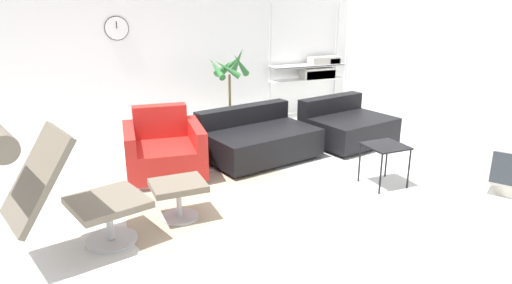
{
  "coord_description": "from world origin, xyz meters",
  "views": [
    {
      "loc": [
        -1.54,
        -4.15,
        2.02
      ],
      "look_at": [
        0.27,
        0.04,
        0.55
      ],
      "focal_mm": 32.0,
      "sensor_mm": 36.0,
      "label": 1
    }
  ],
  "objects_px": {
    "armchair_red": "(164,152)",
    "couch_low": "(258,140)",
    "shelf_unit": "(316,69)",
    "couch_second": "(346,127)",
    "side_table": "(385,150)",
    "ottoman": "(178,191)",
    "potted_plant": "(230,97)",
    "lounge_chair": "(54,180)"
  },
  "relations": [
    {
      "from": "armchair_red",
      "to": "potted_plant",
      "type": "distance_m",
      "value": 1.94
    },
    {
      "from": "potted_plant",
      "to": "shelf_unit",
      "type": "relative_size",
      "value": 0.68
    },
    {
      "from": "ottoman",
      "to": "side_table",
      "type": "height_order",
      "value": "side_table"
    },
    {
      "from": "lounge_chair",
      "to": "side_table",
      "type": "relative_size",
      "value": 2.65
    },
    {
      "from": "ottoman",
      "to": "couch_second",
      "type": "height_order",
      "value": "couch_second"
    },
    {
      "from": "couch_second",
      "to": "lounge_chair",
      "type": "bearing_deg",
      "value": 11.28
    },
    {
      "from": "ottoman",
      "to": "potted_plant",
      "type": "xyz_separation_m",
      "value": [
        1.45,
        2.54,
        0.27
      ]
    },
    {
      "from": "lounge_chair",
      "to": "potted_plant",
      "type": "bearing_deg",
      "value": 122.65
    },
    {
      "from": "ottoman",
      "to": "couch_second",
      "type": "bearing_deg",
      "value": 25.61
    },
    {
      "from": "couch_low",
      "to": "side_table",
      "type": "bearing_deg",
      "value": 112.16
    },
    {
      "from": "armchair_red",
      "to": "couch_second",
      "type": "height_order",
      "value": "armchair_red"
    },
    {
      "from": "side_table",
      "to": "couch_second",
      "type": "bearing_deg",
      "value": 71.61
    },
    {
      "from": "shelf_unit",
      "to": "potted_plant",
      "type": "bearing_deg",
      "value": -165.84
    },
    {
      "from": "couch_second",
      "to": "ottoman",
      "type": "bearing_deg",
      "value": 13.73
    },
    {
      "from": "armchair_red",
      "to": "couch_second",
      "type": "bearing_deg",
      "value": -169.53
    },
    {
      "from": "armchair_red",
      "to": "shelf_unit",
      "type": "xyz_separation_m",
      "value": [
        3.1,
        1.83,
        0.51
      ]
    },
    {
      "from": "potted_plant",
      "to": "side_table",
      "type": "bearing_deg",
      "value": -72.76
    },
    {
      "from": "ottoman",
      "to": "armchair_red",
      "type": "height_order",
      "value": "armchair_red"
    },
    {
      "from": "couch_low",
      "to": "side_table",
      "type": "distance_m",
      "value": 1.66
    },
    {
      "from": "couch_low",
      "to": "shelf_unit",
      "type": "distance_m",
      "value": 2.6
    },
    {
      "from": "shelf_unit",
      "to": "side_table",
      "type": "bearing_deg",
      "value": -106.82
    },
    {
      "from": "shelf_unit",
      "to": "couch_low",
      "type": "bearing_deg",
      "value": -137.12
    },
    {
      "from": "side_table",
      "to": "lounge_chair",
      "type": "bearing_deg",
      "value": -176.86
    },
    {
      "from": "lounge_chair",
      "to": "potted_plant",
      "type": "xyz_separation_m",
      "value": [
        2.48,
        2.84,
        -0.13
      ]
    },
    {
      "from": "ottoman",
      "to": "shelf_unit",
      "type": "xyz_separation_m",
      "value": [
        3.21,
        2.98,
        0.52
      ]
    },
    {
      "from": "ottoman",
      "to": "potted_plant",
      "type": "bearing_deg",
      "value": 60.18
    },
    {
      "from": "ottoman",
      "to": "couch_second",
      "type": "xyz_separation_m",
      "value": [
        2.76,
        1.32,
        -0.04
      ]
    },
    {
      "from": "side_table",
      "to": "couch_low",
      "type": "bearing_deg",
      "value": 124.04
    },
    {
      "from": "armchair_red",
      "to": "couch_second",
      "type": "xyz_separation_m",
      "value": [
        2.64,
        0.17,
        -0.04
      ]
    },
    {
      "from": "armchair_red",
      "to": "couch_low",
      "type": "relative_size",
      "value": 0.63
    },
    {
      "from": "armchair_red",
      "to": "side_table",
      "type": "distance_m",
      "value": 2.51
    },
    {
      "from": "ottoman",
      "to": "couch_second",
      "type": "distance_m",
      "value": 3.06
    },
    {
      "from": "armchair_red",
      "to": "shelf_unit",
      "type": "height_order",
      "value": "shelf_unit"
    },
    {
      "from": "armchair_red",
      "to": "couch_low",
      "type": "height_order",
      "value": "armchair_red"
    },
    {
      "from": "couch_second",
      "to": "side_table",
      "type": "xyz_separation_m",
      "value": [
        -0.48,
        -1.44,
        0.18
      ]
    },
    {
      "from": "side_table",
      "to": "potted_plant",
      "type": "distance_m",
      "value": 2.78
    },
    {
      "from": "armchair_red",
      "to": "potted_plant",
      "type": "bearing_deg",
      "value": -127.15
    },
    {
      "from": "potted_plant",
      "to": "shelf_unit",
      "type": "distance_m",
      "value": 1.83
    },
    {
      "from": "armchair_red",
      "to": "side_table",
      "type": "relative_size",
      "value": 2.07
    },
    {
      "from": "couch_low",
      "to": "lounge_chair",
      "type": "bearing_deg",
      "value": 21.2
    },
    {
      "from": "ottoman",
      "to": "shelf_unit",
      "type": "bearing_deg",
      "value": 42.85
    },
    {
      "from": "armchair_red",
      "to": "potted_plant",
      "type": "height_order",
      "value": "potted_plant"
    }
  ]
}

